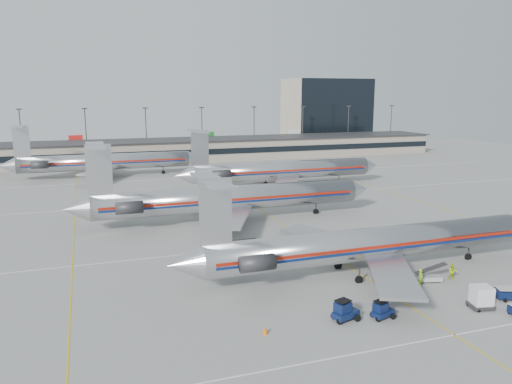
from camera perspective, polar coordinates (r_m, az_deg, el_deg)
name	(u,v)px	position (r m, az deg, el deg)	size (l,w,h in m)	color
ground	(346,265)	(59.25, 10.28, -8.23)	(260.00, 260.00, 0.00)	gray
apron_markings	(309,241)	(67.68, 6.13, -5.63)	(160.00, 0.15, 0.02)	silver
terminal	(183,150)	(150.00, -8.30, 4.81)	(162.00, 17.00, 6.25)	gray
light_mast_row	(175,128)	(163.28, -9.30, 7.20)	(163.60, 0.40, 15.28)	#38383D
distant_building	(326,112)	(198.19, 7.98, 9.05)	(30.00, 20.00, 25.00)	tan
jet_foreground	(365,244)	(55.99, 12.32, -5.81)	(44.68, 26.31, 11.70)	#B8B8BD
jet_second_row	(225,198)	(76.82, -3.60, -0.72)	(48.62, 28.63, 12.73)	#B8B8BD
jet_third_row	(279,170)	(105.39, 2.65, 2.51)	(45.88, 28.22, 12.55)	#B8B8BD
jet_back_row	(102,162)	(123.93, -17.20, 3.34)	(46.14, 28.38, 12.62)	#B8B8BD
tug_left	(344,311)	(45.33, 10.08, -13.27)	(2.62, 1.86, 1.93)	#0A163C
tug_center	(382,310)	(46.43, 14.20, -12.99)	(2.29, 1.61, 1.68)	#0A163C
cart_inner	(507,293)	(54.69, 26.77, -10.30)	(2.37, 2.04, 1.14)	#0A163C
uld_container	(481,297)	(51.32, 24.36, -10.90)	(2.36, 2.11, 2.15)	#2D2D30
belt_loader	(427,277)	(56.28, 18.96, -9.16)	(3.87, 1.87, 1.98)	#A1A1A1
ramp_worker_near	(421,278)	(54.46, 18.31, -9.32)	(0.70, 0.46, 1.92)	#84C812
ramp_worker_far	(453,272)	(57.52, 21.56, -8.46)	(0.92, 0.71, 1.88)	#B0CD13
cone_left	(265,330)	(42.69, 1.05, -15.50)	(0.50, 0.50, 0.68)	#E55B07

